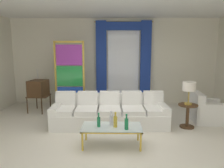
{
  "coord_description": "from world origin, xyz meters",
  "views": [
    {
      "loc": [
        0.09,
        -4.72,
        1.99
      ],
      "look_at": [
        -0.02,
        0.9,
        1.05
      ],
      "focal_mm": 34.83,
      "sensor_mm": 36.0,
      "label": 1
    }
  ],
  "objects_px": {
    "round_side_table": "(188,114)",
    "table_lamp_brass": "(189,87)",
    "couch_white_long": "(110,113)",
    "stained_glass_divider": "(70,77)",
    "armchair_white": "(206,111)",
    "bottle_blue_decanter": "(115,121)",
    "bottle_crystal_tall": "(99,121)",
    "coffee_table": "(112,128)",
    "peacock_figurine": "(81,106)",
    "bottle_ruby_flask": "(126,123)",
    "vintage_tv": "(38,89)",
    "bottle_amber_squat": "(111,119)"
  },
  "relations": [
    {
      "from": "stained_glass_divider",
      "to": "table_lamp_brass",
      "type": "bearing_deg",
      "value": -24.67
    },
    {
      "from": "couch_white_long",
      "to": "stained_glass_divider",
      "type": "relative_size",
      "value": 1.34
    },
    {
      "from": "coffee_table",
      "to": "peacock_figurine",
      "type": "height_order",
      "value": "peacock_figurine"
    },
    {
      "from": "bottle_ruby_flask",
      "to": "bottle_blue_decanter",
      "type": "bearing_deg",
      "value": 149.99
    },
    {
      "from": "vintage_tv",
      "to": "armchair_white",
      "type": "distance_m",
      "value": 4.97
    },
    {
      "from": "stained_glass_divider",
      "to": "vintage_tv",
      "type": "bearing_deg",
      "value": -168.17
    },
    {
      "from": "couch_white_long",
      "to": "table_lamp_brass",
      "type": "height_order",
      "value": "table_lamp_brass"
    },
    {
      "from": "coffee_table",
      "to": "peacock_figurine",
      "type": "xyz_separation_m",
      "value": [
        -1.0,
        2.24,
        -0.15
      ]
    },
    {
      "from": "bottle_blue_decanter",
      "to": "table_lamp_brass",
      "type": "bearing_deg",
      "value": 31.5
    },
    {
      "from": "armchair_white",
      "to": "peacock_figurine",
      "type": "relative_size",
      "value": 1.46
    },
    {
      "from": "peacock_figurine",
      "to": "round_side_table",
      "type": "xyz_separation_m",
      "value": [
        2.89,
        -1.16,
        0.14
      ]
    },
    {
      "from": "vintage_tv",
      "to": "table_lamp_brass",
      "type": "distance_m",
      "value": 4.43
    },
    {
      "from": "couch_white_long",
      "to": "armchair_white",
      "type": "relative_size",
      "value": 3.37
    },
    {
      "from": "peacock_figurine",
      "to": "table_lamp_brass",
      "type": "distance_m",
      "value": 3.21
    },
    {
      "from": "vintage_tv",
      "to": "armchair_white",
      "type": "xyz_separation_m",
      "value": [
        4.88,
        -0.85,
        -0.44
      ]
    },
    {
      "from": "table_lamp_brass",
      "to": "peacock_figurine",
      "type": "bearing_deg",
      "value": 158.09
    },
    {
      "from": "coffee_table",
      "to": "table_lamp_brass",
      "type": "distance_m",
      "value": 2.27
    },
    {
      "from": "vintage_tv",
      "to": "peacock_figurine",
      "type": "bearing_deg",
      "value": -6.09
    },
    {
      "from": "coffee_table",
      "to": "bottle_crystal_tall",
      "type": "height_order",
      "value": "bottle_crystal_tall"
    },
    {
      "from": "stained_glass_divider",
      "to": "bottle_blue_decanter",
      "type": "bearing_deg",
      "value": -60.74
    },
    {
      "from": "bottle_amber_squat",
      "to": "round_side_table",
      "type": "height_order",
      "value": "bottle_amber_squat"
    },
    {
      "from": "bottle_ruby_flask",
      "to": "coffee_table",
      "type": "bearing_deg",
      "value": 151.3
    },
    {
      "from": "armchair_white",
      "to": "peacock_figurine",
      "type": "distance_m",
      "value": 3.61
    },
    {
      "from": "bottle_crystal_tall",
      "to": "couch_white_long",
      "type": "bearing_deg",
      "value": 81.53
    },
    {
      "from": "coffee_table",
      "to": "bottle_ruby_flask",
      "type": "bearing_deg",
      "value": -28.7
    },
    {
      "from": "stained_glass_divider",
      "to": "table_lamp_brass",
      "type": "distance_m",
      "value": 3.6
    },
    {
      "from": "bottle_ruby_flask",
      "to": "stained_glass_divider",
      "type": "relative_size",
      "value": 0.14
    },
    {
      "from": "couch_white_long",
      "to": "table_lamp_brass",
      "type": "bearing_deg",
      "value": -4.31
    },
    {
      "from": "round_side_table",
      "to": "table_lamp_brass",
      "type": "relative_size",
      "value": 1.04
    },
    {
      "from": "table_lamp_brass",
      "to": "bottle_blue_decanter",
      "type": "bearing_deg",
      "value": -148.5
    },
    {
      "from": "bottle_crystal_tall",
      "to": "bottle_ruby_flask",
      "type": "height_order",
      "value": "bottle_ruby_flask"
    },
    {
      "from": "couch_white_long",
      "to": "vintage_tv",
      "type": "height_order",
      "value": "vintage_tv"
    },
    {
      "from": "bottle_blue_decanter",
      "to": "vintage_tv",
      "type": "relative_size",
      "value": 0.24
    },
    {
      "from": "bottle_ruby_flask",
      "to": "stained_glass_divider",
      "type": "height_order",
      "value": "stained_glass_divider"
    },
    {
      "from": "couch_white_long",
      "to": "coffee_table",
      "type": "relative_size",
      "value": 2.44
    },
    {
      "from": "bottle_blue_decanter",
      "to": "armchair_white",
      "type": "relative_size",
      "value": 0.36
    },
    {
      "from": "coffee_table",
      "to": "round_side_table",
      "type": "bearing_deg",
      "value": 29.72
    },
    {
      "from": "vintage_tv",
      "to": "stained_glass_divider",
      "type": "distance_m",
      "value": 1.03
    },
    {
      "from": "bottle_blue_decanter",
      "to": "bottle_ruby_flask",
      "type": "height_order",
      "value": "bottle_blue_decanter"
    },
    {
      "from": "bottle_ruby_flask",
      "to": "round_side_table",
      "type": "height_order",
      "value": "bottle_ruby_flask"
    },
    {
      "from": "armchair_white",
      "to": "bottle_blue_decanter",
      "type": "bearing_deg",
      "value": -147.62
    },
    {
      "from": "bottle_blue_decanter",
      "to": "armchair_white",
      "type": "xyz_separation_m",
      "value": [
        2.46,
        1.56,
        -0.25
      ]
    },
    {
      "from": "round_side_table",
      "to": "bottle_amber_squat",
      "type": "bearing_deg",
      "value": -152.18
    },
    {
      "from": "stained_glass_divider",
      "to": "bottle_ruby_flask",
      "type": "bearing_deg",
      "value": -58.45
    },
    {
      "from": "couch_white_long",
      "to": "stained_glass_divider",
      "type": "xyz_separation_m",
      "value": [
        -1.31,
        1.36,
        0.75
      ]
    },
    {
      "from": "bottle_ruby_flask",
      "to": "vintage_tv",
      "type": "distance_m",
      "value": 3.66
    },
    {
      "from": "couch_white_long",
      "to": "armchair_white",
      "type": "height_order",
      "value": "couch_white_long"
    },
    {
      "from": "bottle_crystal_tall",
      "to": "peacock_figurine",
      "type": "relative_size",
      "value": 0.48
    },
    {
      "from": "bottle_amber_squat",
      "to": "table_lamp_brass",
      "type": "relative_size",
      "value": 0.54
    },
    {
      "from": "couch_white_long",
      "to": "bottle_amber_squat",
      "type": "height_order",
      "value": "couch_white_long"
    }
  ]
}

